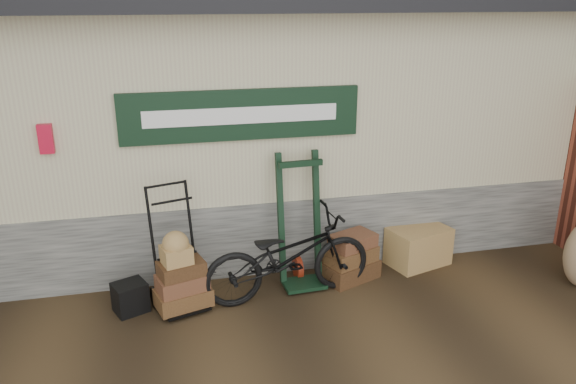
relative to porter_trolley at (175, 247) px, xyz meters
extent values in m
plane|color=black|center=(1.11, -0.51, -0.68)|extent=(80.00, 80.00, 0.00)
cube|color=#4C4C47|center=(1.11, 2.24, -0.23)|extent=(14.00, 3.54, 0.90)
cube|color=#BCAE89|center=(1.11, 2.24, 1.27)|extent=(14.00, 3.50, 2.10)
cube|color=black|center=(1.11, 2.09, 2.42)|extent=(14.40, 4.10, 0.20)
cube|color=black|center=(0.81, 0.46, 1.27)|extent=(2.60, 0.06, 0.55)
cube|color=white|center=(0.81, 0.42, 1.27)|extent=(2.10, 0.01, 0.18)
cube|color=red|center=(-1.19, 0.46, 1.12)|extent=(0.14, 0.10, 0.30)
cube|color=olive|center=(2.94, 0.32, -0.45)|extent=(0.83, 0.66, 0.47)
cube|color=black|center=(-0.50, -0.04, -0.52)|extent=(0.41, 0.39, 0.33)
imported|color=black|center=(1.19, -0.11, -0.13)|extent=(0.85, 1.94, 1.09)
camera|label=1|loc=(-0.05, -5.47, 2.50)|focal=35.00mm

